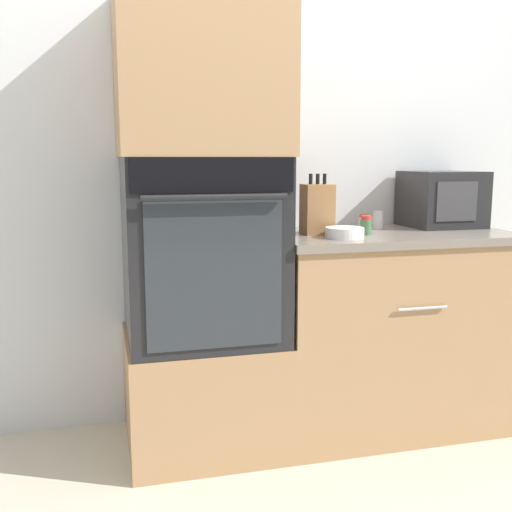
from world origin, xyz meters
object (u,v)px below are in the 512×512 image
Objects in this scene: wall_oven at (202,249)px; microwave at (442,199)px; bowl at (345,233)px; condiment_jar_near at (363,221)px; condiment_jar_mid at (366,225)px; knife_block at (317,209)px; condiment_jar_far at (378,220)px.

microwave is at bearing 6.26° from wall_oven.
condiment_jar_near is (0.23, 0.33, 0.01)m from bowl.
wall_oven is at bearing -173.74° from microwave.
knife_block is at bearing 159.28° from condiment_jar_mid.
microwave is 4.02× the size of condiment_jar_mid.
condiment_jar_far is (0.14, 0.18, 0.00)m from condiment_jar_mid.
microwave is at bearing 3.49° from condiment_jar_far.
condiment_jar_mid is at bearing -112.16° from condiment_jar_near.
wall_oven is 0.60m from bowl.
wall_oven is at bearing 165.85° from bowl.
condiment_jar_mid reaches higher than condiment_jar_near.
bowl is at bearing -14.15° from wall_oven.
bowl is at bearing -137.18° from condiment_jar_far.
condiment_jar_near is 0.08m from condiment_jar_far.
knife_block is 0.22m from condiment_jar_mid.
knife_block is (-0.68, -0.13, -0.02)m from microwave.
condiment_jar_mid is (-0.10, -0.25, 0.01)m from condiment_jar_near.
condiment_jar_mid is at bearing -20.72° from knife_block.
condiment_jar_far is at bearing 17.17° from knife_block.
condiment_jar_mid is 0.99× the size of condiment_jar_far.
bowl is (0.57, -0.14, 0.07)m from wall_oven.
microwave is 5.18× the size of condiment_jar_near.
microwave is at bearing 24.13° from bowl.
wall_oven is 0.83m from condiment_jar_near.
knife_block is at bearing -149.23° from condiment_jar_near.
wall_oven is 2.26× the size of microwave.
bowl is at bearing -125.44° from condiment_jar_near.
condiment_jar_near is at bearing 172.18° from microwave.
condiment_jar_near is at bearing 12.74° from wall_oven.
knife_block is 4.07× the size of condiment_jar_near.
condiment_jar_far is at bearing -60.41° from condiment_jar_near.
microwave is 0.69m from knife_block.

